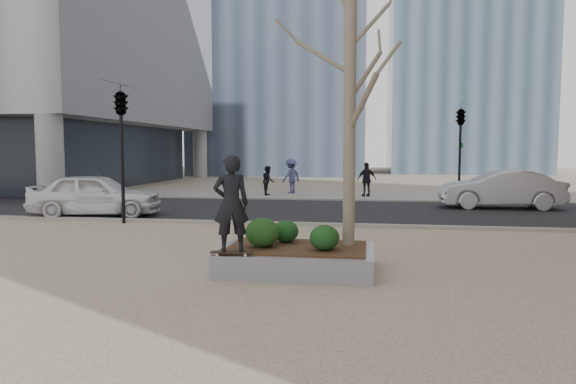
% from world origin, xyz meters
% --- Properties ---
extents(ground, '(120.00, 120.00, 0.00)m').
position_xyz_m(ground, '(0.00, 0.00, 0.00)').
color(ground, tan).
rests_on(ground, ground).
extents(street, '(60.00, 8.00, 0.02)m').
position_xyz_m(street, '(0.00, 10.00, 0.01)').
color(street, black).
rests_on(street, ground).
extents(far_sidewalk, '(60.00, 6.00, 0.02)m').
position_xyz_m(far_sidewalk, '(0.00, 17.00, 0.01)').
color(far_sidewalk, gray).
rests_on(far_sidewalk, ground).
extents(planter, '(3.00, 2.00, 0.45)m').
position_xyz_m(planter, '(1.00, 0.00, 0.23)').
color(planter, gray).
rests_on(planter, ground).
extents(planter_mulch, '(2.70, 1.70, 0.04)m').
position_xyz_m(planter_mulch, '(1.00, 0.00, 0.47)').
color(planter_mulch, '#382314').
rests_on(planter_mulch, planter).
extents(sycamore_tree, '(2.80, 2.80, 6.60)m').
position_xyz_m(sycamore_tree, '(2.00, 0.30, 3.79)').
color(sycamore_tree, gray).
rests_on(sycamore_tree, planter_mulch).
extents(shrub_left, '(0.68, 0.68, 0.58)m').
position_xyz_m(shrub_left, '(0.34, -0.19, 0.78)').
color(shrub_left, '#173912').
rests_on(shrub_left, planter_mulch).
extents(shrub_middle, '(0.54, 0.54, 0.46)m').
position_xyz_m(shrub_middle, '(0.70, 0.40, 0.72)').
color(shrub_middle, '#103312').
rests_on(shrub_middle, planter_mulch).
extents(shrub_right, '(0.57, 0.57, 0.48)m').
position_xyz_m(shrub_right, '(1.57, -0.31, 0.73)').
color(shrub_right, '#133B17').
rests_on(shrub_right, planter_mulch).
extents(skateboard, '(0.80, 0.31, 0.08)m').
position_xyz_m(skateboard, '(-0.10, -0.88, 0.49)').
color(skateboard, black).
rests_on(skateboard, planter).
extents(skateboarder, '(0.75, 0.61, 1.78)m').
position_xyz_m(skateboarder, '(-0.10, -0.88, 1.42)').
color(skateboarder, black).
rests_on(skateboarder, skateboard).
extents(police_car, '(4.79, 2.66, 1.54)m').
position_xyz_m(police_car, '(-7.25, 7.00, 0.79)').
color(police_car, white).
rests_on(police_car, street).
extents(car_silver, '(4.76, 1.68, 1.56)m').
position_xyz_m(car_silver, '(7.66, 11.87, 0.80)').
color(car_silver, '#ABAEB4').
rests_on(car_silver, street).
extents(pedestrian_a, '(0.75, 0.87, 1.53)m').
position_xyz_m(pedestrian_a, '(-2.82, 16.28, 0.79)').
color(pedestrian_a, black).
rests_on(pedestrian_a, far_sidewalk).
extents(pedestrian_b, '(1.27, 1.39, 1.87)m').
position_xyz_m(pedestrian_b, '(-1.80, 17.63, 0.96)').
color(pedestrian_b, '#3F4472').
rests_on(pedestrian_b, far_sidewalk).
extents(pedestrian_c, '(1.09, 0.78, 1.72)m').
position_xyz_m(pedestrian_c, '(2.28, 16.31, 0.89)').
color(pedestrian_c, black).
rests_on(pedestrian_c, far_sidewalk).
extents(traffic_light_near, '(0.60, 2.48, 4.50)m').
position_xyz_m(traffic_light_near, '(-5.50, 5.60, 2.25)').
color(traffic_light_near, black).
rests_on(traffic_light_near, ground).
extents(traffic_light_far, '(0.60, 2.48, 4.50)m').
position_xyz_m(traffic_light_far, '(6.50, 14.60, 2.25)').
color(traffic_light_far, black).
rests_on(traffic_light_far, ground).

